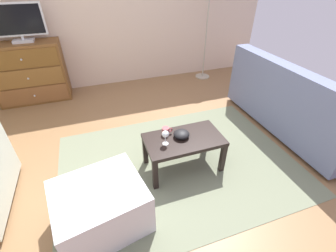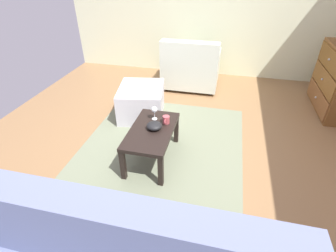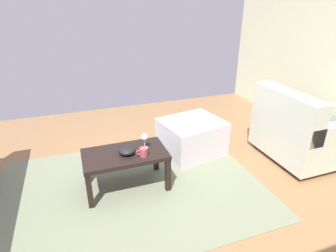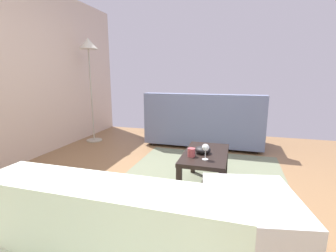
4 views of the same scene
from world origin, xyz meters
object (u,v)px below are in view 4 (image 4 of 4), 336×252
at_px(mug, 191,152).
at_px(bowl_decorative, 203,150).
at_px(standing_lamp, 89,54).
at_px(ottoman, 249,225).
at_px(couch_large, 204,125).
at_px(coffee_table, 205,158).
at_px(wine_glass, 206,148).

relative_size(mug, bowl_decorative, 0.69).
distance_m(mug, standing_lamp, 2.84).
relative_size(ottoman, standing_lamp, 0.38).
bearing_deg(couch_large, coffee_table, -171.65).
relative_size(couch_large, standing_lamp, 1.07).
bearing_deg(mug, bowl_decorative, -34.48).
height_order(wine_glass, mug, wine_glass).
bearing_deg(wine_glass, coffee_table, 6.53).
height_order(bowl_decorative, standing_lamp, standing_lamp).
bearing_deg(ottoman, couch_large, 14.43).
relative_size(wine_glass, mug, 1.38).
relative_size(bowl_decorative, ottoman, 0.24).
relative_size(wine_glass, couch_large, 0.08).
bearing_deg(standing_lamp, wine_glass, -124.53).
relative_size(mug, couch_large, 0.06).
distance_m(ottoman, standing_lamp, 3.75).
distance_m(coffee_table, ottoman, 1.01).
bearing_deg(wine_glass, mug, 69.44).
xyz_separation_m(coffee_table, couch_large, (1.68, 0.25, 0.01)).
xyz_separation_m(mug, couch_large, (1.83, 0.12, -0.09)).
bearing_deg(mug, couch_large, 3.87).
bearing_deg(bowl_decorative, ottoman, -153.30).
bearing_deg(couch_large, standing_lamp, 99.22).
distance_m(wine_glass, mug, 0.17).
bearing_deg(standing_lamp, couch_large, -80.78).
bearing_deg(coffee_table, bowl_decorative, 122.03).
xyz_separation_m(bowl_decorative, standing_lamp, (1.37, 2.22, 1.13)).
bearing_deg(mug, wine_glass, -110.56).
bearing_deg(wine_glass, standing_lamp, 55.47).
bearing_deg(standing_lamp, ottoman, -130.27).
bearing_deg(mug, standing_lamp, 54.64).
relative_size(coffee_table, wine_glass, 5.15).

